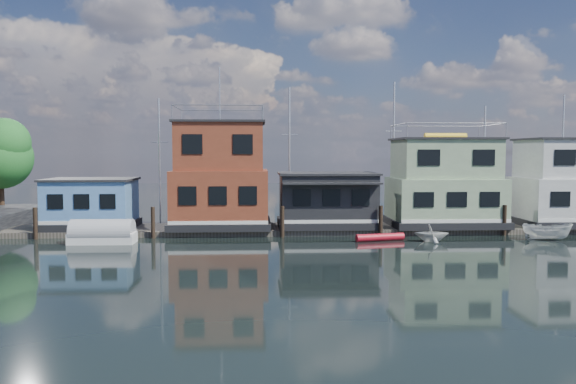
{
  "coord_description": "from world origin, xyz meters",
  "views": [
    {
      "loc": [
        -5.72,
        -29.94,
        5.97
      ],
      "look_at": [
        -3.45,
        12.0,
        3.0
      ],
      "focal_mm": 35.0,
      "sensor_mm": 36.0,
      "label": 1
    }
  ],
  "objects": [
    {
      "name": "background_masts",
      "position": [
        4.76,
        18.0,
        5.55
      ],
      "size": [
        36.4,
        0.16,
        12.0
      ],
      "color": "silver",
      "rests_on": "ground"
    },
    {
      "name": "houseboat_white",
      "position": [
        18.5,
        12.0,
        3.54
      ],
      "size": [
        8.4,
        5.9,
        6.66
      ],
      "color": "black",
      "rests_on": "dock"
    },
    {
      "name": "houseboat_dark",
      "position": [
        -0.5,
        11.98,
        2.42
      ],
      "size": [
        7.4,
        6.1,
        4.06
      ],
      "color": "black",
      "rests_on": "dock"
    },
    {
      "name": "motorboat",
      "position": [
        13.93,
        6.87,
        0.61
      ],
      "size": [
        3.36,
        2.3,
        1.22
      ],
      "primitive_type": "imported",
      "rotation": [
        0.0,
        0.0,
        1.18
      ],
      "color": "silver",
      "rests_on": "ground"
    },
    {
      "name": "dinghy_white",
      "position": [
        5.88,
        6.72,
        0.6
      ],
      "size": [
        2.46,
        2.19,
        1.2
      ],
      "primitive_type": "imported",
      "rotation": [
        0.0,
        0.0,
        1.47
      ],
      "color": "silver",
      "rests_on": "ground"
    },
    {
      "name": "dock",
      "position": [
        0.0,
        12.0,
        0.2
      ],
      "size": [
        48.0,
        5.0,
        0.4
      ],
      "primitive_type": "cube",
      "color": "#595147",
      "rests_on": "ground"
    },
    {
      "name": "pilings",
      "position": [
        -0.33,
        9.2,
        1.1
      ],
      "size": [
        42.28,
        0.28,
        2.2
      ],
      "color": "#2D2116",
      "rests_on": "ground"
    },
    {
      "name": "houseboat_red",
      "position": [
        -8.5,
        12.0,
        4.1
      ],
      "size": [
        7.4,
        5.9,
        11.86
      ],
      "color": "black",
      "rests_on": "dock"
    },
    {
      "name": "houseboat_green",
      "position": [
        8.5,
        12.0,
        3.55
      ],
      "size": [
        8.4,
        5.9,
        7.03
      ],
      "color": "black",
      "rests_on": "dock"
    },
    {
      "name": "red_kayak",
      "position": [
        2.53,
        7.22,
        0.25
      ],
      "size": [
        3.44,
        1.21,
        0.5
      ],
      "primitive_type": "cylinder",
      "rotation": [
        0.0,
        1.57,
        0.21
      ],
      "color": "red",
      "rests_on": "ground"
    },
    {
      "name": "houseboat_blue",
      "position": [
        -18.0,
        12.0,
        2.21
      ],
      "size": [
        6.4,
        4.9,
        3.66
      ],
      "color": "black",
      "rests_on": "dock"
    },
    {
      "name": "ground",
      "position": [
        0.0,
        0.0,
        0.0
      ],
      "size": [
        160.0,
        160.0,
        0.0
      ],
      "primitive_type": "plane",
      "color": "black",
      "rests_on": "ground"
    },
    {
      "name": "tarp_runabout",
      "position": [
        -15.92,
        7.17,
        0.64
      ],
      "size": [
        4.24,
        1.76,
        1.71
      ],
      "rotation": [
        0.0,
        0.0,
        -0.01
      ],
      "color": "silver",
      "rests_on": "ground"
    }
  ]
}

